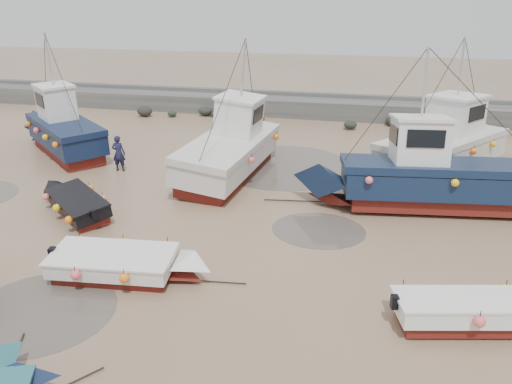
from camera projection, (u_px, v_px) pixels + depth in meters
ground at (153, 269)px, 15.69m from camera, size 120.00×120.00×0.00m
seawall at (281, 106)px, 35.34m from camera, size 60.00×4.92×1.50m
puddle_a at (41, 311)px, 13.63m from camera, size 4.11×4.11×0.01m
puddle_b at (318, 230)px, 18.30m from camera, size 3.45×3.45×0.01m
puddle_d at (284, 166)px, 25.11m from camera, size 6.87×6.87×0.01m
dinghy_3 at (481, 309)px, 12.80m from camera, size 5.82×2.35×1.43m
dinghy_4 at (76, 199)px, 19.58m from camera, size 4.87×4.17×1.43m
dinghy_5 at (125, 262)px, 15.05m from camera, size 6.03×2.43×1.43m
cabin_boat_0 at (62, 128)px, 26.71m from camera, size 8.03×7.01×6.22m
cabin_boat_1 at (232, 146)px, 23.76m from camera, size 3.64×10.94×6.22m
cabin_boat_2 at (428, 177)px, 19.80m from camera, size 11.28×4.09×6.22m
cabin_boat_3 at (450, 144)px, 23.94m from camera, size 7.32×9.00×6.22m
person at (121, 171)px, 24.41m from camera, size 0.67×0.47×1.77m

